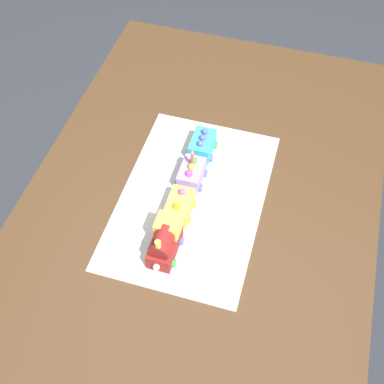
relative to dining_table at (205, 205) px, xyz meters
name	(u,v)px	position (x,y,z in m)	size (l,w,h in m)	color
ground_plane	(202,294)	(0.00, 0.00, -0.63)	(8.00, 8.00, 0.00)	#2D3038
dining_table	(205,205)	(0.00, 0.00, 0.00)	(1.40, 1.00, 0.74)	#4C331E
cake_board	(192,199)	(-0.06, 0.02, 0.11)	(0.60, 0.40, 0.00)	silver
cake_locomotive	(165,241)	(-0.25, 0.04, 0.16)	(0.14, 0.08, 0.12)	maroon
cake_car_tanker_lemon	(180,206)	(-0.12, 0.04, 0.14)	(0.10, 0.08, 0.07)	#F4E04C
cake_car_gondola_lavender	(191,174)	(0.00, 0.04, 0.14)	(0.10, 0.08, 0.07)	#AD84E0
cake_car_flatbed_turquoise	(202,145)	(0.12, 0.04, 0.14)	(0.10, 0.08, 0.07)	#38B7C6
birthday_candle	(192,156)	(0.01, 0.04, 0.21)	(0.01, 0.01, 0.05)	#F24C59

